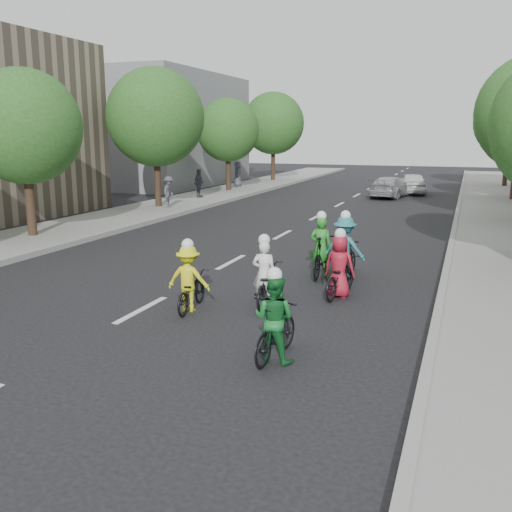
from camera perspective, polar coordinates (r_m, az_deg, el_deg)
The scene contains 21 objects.
ground at distance 12.63m, azimuth -11.39°, elevation -5.30°, with size 120.00×120.00×0.00m, color black.
sidewalk_left at distance 25.11m, azimuth -15.01°, elevation 3.34°, with size 4.00×80.00×0.15m, color gray.
curb_left at distance 24.03m, azimuth -11.21°, elevation 3.18°, with size 0.18×80.00×0.18m, color #999993.
curb_right at distance 20.53m, azimuth 18.97°, elevation 1.25°, with size 0.18×80.00×0.18m, color #999993.
bldg_sw at distance 44.31m, azimuth -10.25°, elevation 12.29°, with size 10.00×14.00×8.00m, color slate.
tree_l_2 at distance 21.84m, azimuth -22.19°, elevation 11.87°, with size 4.00×4.00×5.97m.
tree_l_3 at distance 29.16m, azimuth -10.02°, elevation 13.50°, with size 4.80×4.80×6.93m.
tree_l_4 at distance 37.21m, azimuth -2.83°, elevation 12.48°, with size 4.00×4.00×5.97m.
tree_l_5 at distance 45.63m, azimuth 1.74°, elevation 13.11°, with size 4.80×4.80×6.93m.
tree_r_3 at distance 43.87m, azimuth 24.06°, elevation 12.14°, with size 4.80×4.80×6.93m.
cyclist_0 at distance 9.58m, azimuth 1.91°, elevation -6.92°, with size 0.77×1.64×1.62m.
cyclist_1 at distance 12.64m, azimuth 0.93°, elevation -2.56°, with size 0.83×1.78×1.61m.
cyclist_2 at distance 15.19m, azimuth 6.55°, elevation 0.28°, with size 0.60×1.88×1.77m.
cyclist_3 at distance 13.41m, azimuth 8.37°, elevation -1.68°, with size 0.85×1.81×1.63m.
cyclist_4 at distance 14.93m, azimuth 8.86°, elevation 0.29°, with size 1.16×1.76×1.83m.
cyclist_5 at distance 12.30m, azimuth -6.65°, elevation -2.84°, with size 0.98×1.62×1.58m.
follow_car_lead at distance 35.21m, azimuth 13.29°, elevation 6.73°, with size 1.72×4.24×1.23m, color silver.
follow_car_trail at distance 37.72m, azimuth 15.36°, elevation 7.04°, with size 1.57×3.91×1.33m, color silver.
spectator_0 at distance 28.59m, azimuth -8.71°, elevation 6.36°, with size 1.00×0.58×1.56m, color #4F4F5C.
spectator_1 at distance 33.00m, azimuth -5.74°, elevation 7.26°, with size 0.96×0.40×1.63m, color #484652.
spectator_2 at distance 39.53m, azimuth -1.83°, elevation 8.19°, with size 0.85×0.55×1.74m, color #4C4D59.
Camera 1 is at (6.45, -10.20, 3.74)m, focal length 40.00 mm.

